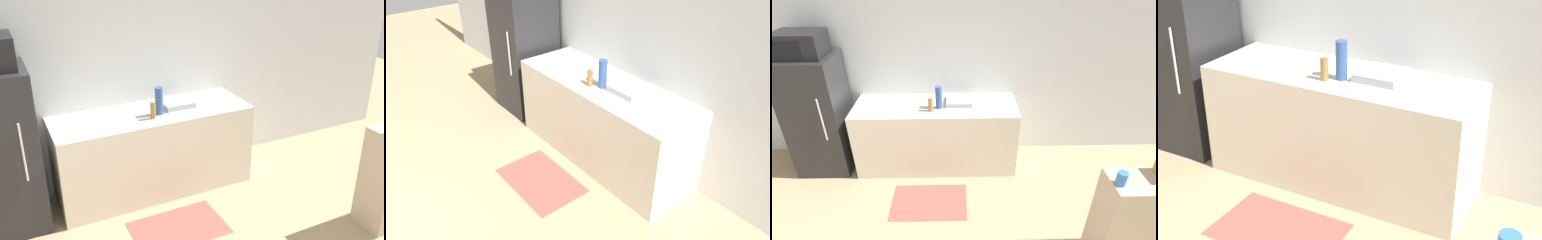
{
  "view_description": "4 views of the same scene",
  "coord_description": "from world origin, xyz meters",
  "views": [
    {
      "loc": [
        -1.05,
        -1.14,
        2.61
      ],
      "look_at": [
        0.41,
        1.82,
        1.17
      ],
      "focal_mm": 40.0,
      "sensor_mm": 36.0,
      "label": 1
    },
    {
      "loc": [
        2.88,
        0.36,
        2.57
      ],
      "look_at": [
        0.71,
        2.12,
        0.85
      ],
      "focal_mm": 35.0,
      "sensor_mm": 36.0,
      "label": 2
    },
    {
      "loc": [
        0.68,
        -0.68,
        2.66
      ],
      "look_at": [
        0.74,
        1.83,
        1.2
      ],
      "focal_mm": 28.0,
      "sensor_mm": 36.0,
      "label": 3
    },
    {
      "loc": [
        2.19,
        -0.5,
        2.3
      ],
      "look_at": [
        0.91,
        1.9,
        1.0
      ],
      "focal_mm": 50.0,
      "sensor_mm": 36.0,
      "label": 4
    }
  ],
  "objects": [
    {
      "name": "refrigerator",
      "position": [
        -1.1,
        2.71,
        0.78
      ],
      "size": [
        0.67,
        0.65,
        1.56
      ],
      "color": "#232326",
      "rests_on": "ground_plane"
    },
    {
      "name": "sink_basin",
      "position": [
        0.7,
        2.78,
        0.93
      ],
      "size": [
        0.33,
        0.32,
        0.06
      ],
      "primitive_type": "cube",
      "color": "#9EA3A8",
      "rests_on": "counter"
    },
    {
      "name": "bottle_tall",
      "position": [
        0.44,
        2.65,
        1.05
      ],
      "size": [
        0.08,
        0.08,
        0.29
      ],
      "primitive_type": "cylinder",
      "color": "#2D4C8C",
      "rests_on": "counter"
    },
    {
      "name": "counter",
      "position": [
        0.39,
        2.72,
        0.45
      ],
      "size": [
        2.08,
        0.7,
        0.9
      ],
      "primitive_type": "cube",
      "color": "beige",
      "rests_on": "ground_plane"
    },
    {
      "name": "wall_back",
      "position": [
        0.0,
        3.1,
        1.3
      ],
      "size": [
        8.0,
        0.06,
        2.6
      ],
      "primitive_type": "cube",
      "color": "silver",
      "rests_on": "ground_plane"
    },
    {
      "name": "kitchen_rug",
      "position": [
        0.32,
        1.94,
        0.0
      ],
      "size": [
        0.89,
        0.58,
        0.01
      ],
      "primitive_type": "cube",
      "color": "#99473D",
      "rests_on": "ground_plane"
    },
    {
      "name": "bottle_short",
      "position": [
        0.35,
        2.57,
        0.99
      ],
      "size": [
        0.06,
        0.06,
        0.17
      ],
      "primitive_type": "cylinder",
      "color": "olive",
      "rests_on": "counter"
    }
  ]
}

